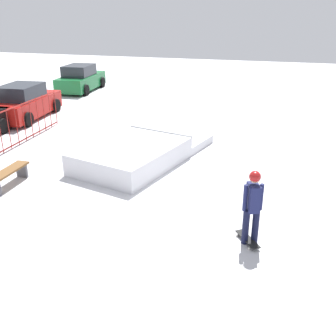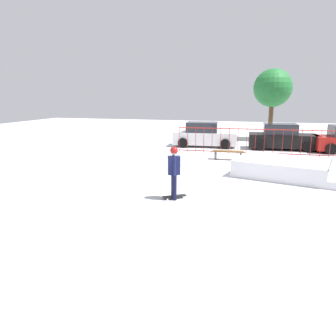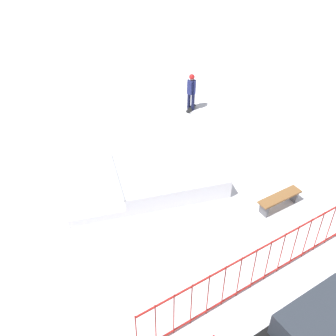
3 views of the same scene
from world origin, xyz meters
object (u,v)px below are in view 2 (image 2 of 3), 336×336
Objects in this scene: skater at (174,169)px; park_bench at (228,153)px; skate_ramp at (294,170)px; parked_car_black at (282,138)px; distant_tree at (273,88)px; parked_car_white at (204,136)px; skateboard at (174,196)px.

park_bench is at bearing 58.15° from skater.
skate_ramp is 7.32m from parked_car_black.
skater is 1.07× the size of park_bench.
skater is 0.33× the size of distant_tree.
skateboard is at bearing -89.80° from parked_car_white.
skate_ramp is 5.71m from skateboard.
parked_car_black is 5.57m from distant_tree.
skater reaches higher than parked_car_white.
parked_car_white and parked_car_black have the same top height.
park_bench is at bearing 149.04° from skate_ramp.
skater is at bearing -135.38° from skateboard.
skater reaches higher than parked_car_black.
skateboard is 11.23m from parked_car_white.
skater is 2.24× the size of skateboard.
distant_tree reaches higher than skater.
skater is at bearing -89.85° from parked_car_white.
parked_car_black is at bearing 35.63° from skateboard.
parked_car_black is (-0.00, 7.31, 0.41)m from skate_ramp.
parked_car_white reaches higher than skateboard.
skate_ramp is at bearing -59.75° from parked_car_white.
distant_tree is (2.38, 8.90, 3.48)m from park_bench.
parked_car_black is at bearing 55.79° from park_bench.
parked_car_black reaches higher than park_bench.
parked_car_white is (-0.80, 11.22, -0.28)m from skater.
distant_tree is at bearing 75.05° from park_bench.
skate_ramp is 3.65× the size of park_bench.
parked_car_black reaches higher than skate_ramp.
skater is at bearing -112.29° from parked_car_black.
park_bench is at bearing -126.85° from parked_car_black.
distant_tree reaches higher than park_bench.
distant_tree is at bearing 54.84° from skater.
skate_ramp is 3.41× the size of skater.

